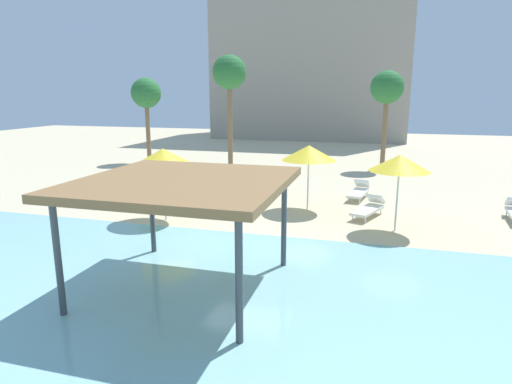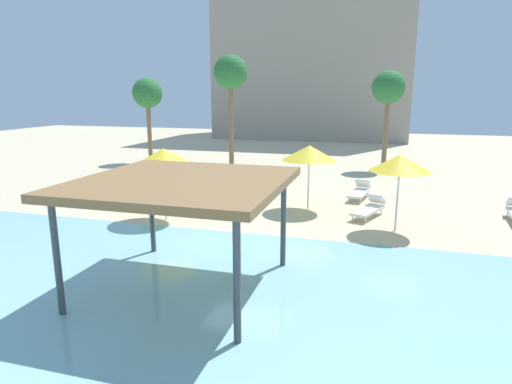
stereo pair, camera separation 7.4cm
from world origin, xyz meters
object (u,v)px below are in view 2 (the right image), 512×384
object	(u,v)px
lounge_chair_1	(370,208)
palm_tree_0	(231,75)
palm_tree_1	(147,95)
beach_umbrella_yellow_1	(163,157)
palm_tree_2	(388,89)
shade_pavilion	(183,186)
lounge_chair_2	(360,191)
beach_umbrella_yellow_0	(400,163)
beach_umbrella_yellow_3	(309,153)

from	to	relation	value
lounge_chair_1	palm_tree_0	size ratio (longest dim) A/B	0.31
lounge_chair_1	palm_tree_1	distance (m)	17.66
beach_umbrella_yellow_1	palm_tree_0	bearing A→B (deg)	95.79
beach_umbrella_yellow_1	palm_tree_2	distance (m)	15.44
shade_pavilion	lounge_chair_2	distance (m)	10.91
beach_umbrella_yellow_0	shade_pavilion	bearing A→B (deg)	-129.33
beach_umbrella_yellow_1	shade_pavilion	bearing A→B (deg)	-58.19
beach_umbrella_yellow_0	lounge_chair_2	xyz separation A→B (m)	(-1.36, 4.30, -1.92)
shade_pavilion	beach_umbrella_yellow_1	distance (m)	5.84
beach_umbrella_yellow_1	lounge_chair_1	size ratio (longest dim) A/B	1.29
beach_umbrella_yellow_0	lounge_chair_2	bearing A→B (deg)	107.60
lounge_chair_1	palm_tree_1	size ratio (longest dim) A/B	0.37
shade_pavilion	palm_tree_1	distance (m)	19.97
shade_pavilion	palm_tree_2	world-z (taller)	palm_tree_2
beach_umbrella_yellow_0	lounge_chair_1	distance (m)	2.61
palm_tree_2	lounge_chair_2	bearing A→B (deg)	-96.90
beach_umbrella_yellow_0	palm_tree_0	bearing A→B (deg)	133.75
beach_umbrella_yellow_0	palm_tree_2	size ratio (longest dim) A/B	0.44
palm_tree_2	beach_umbrella_yellow_1	bearing A→B (deg)	-119.37
beach_umbrella_yellow_3	lounge_chair_2	distance (m)	3.55
beach_umbrella_yellow_0	lounge_chair_1	size ratio (longest dim) A/B	1.27
shade_pavilion	beach_umbrella_yellow_3	distance (m)	7.93
beach_umbrella_yellow_1	palm_tree_1	bearing A→B (deg)	121.34
palm_tree_0	palm_tree_1	bearing A→B (deg)	163.81
lounge_chair_1	beach_umbrella_yellow_1	bearing A→B (deg)	-49.68
shade_pavilion	palm_tree_0	distance (m)	15.96
beach_umbrella_yellow_1	palm_tree_0	distance (m)	10.69
beach_umbrella_yellow_0	beach_umbrella_yellow_1	xyz separation A→B (m)	(-7.86, -0.88, 0.02)
beach_umbrella_yellow_3	palm_tree_2	distance (m)	11.13
beach_umbrella_yellow_3	lounge_chair_1	size ratio (longest dim) A/B	1.26
beach_umbrella_yellow_0	lounge_chair_2	size ratio (longest dim) A/B	1.28
beach_umbrella_yellow_3	palm_tree_0	distance (m)	9.83
beach_umbrella_yellow_0	beach_umbrella_yellow_1	bearing A→B (deg)	-173.64
palm_tree_1	palm_tree_2	distance (m)	14.84
beach_umbrella_yellow_3	shade_pavilion	bearing A→B (deg)	-101.45
lounge_chair_2	palm_tree_1	distance (m)	15.90
beach_umbrella_yellow_3	lounge_chair_2	world-z (taller)	beach_umbrella_yellow_3
beach_umbrella_yellow_1	palm_tree_0	size ratio (longest dim) A/B	0.39
shade_pavilion	beach_umbrella_yellow_0	size ratio (longest dim) A/B	1.77
palm_tree_2	palm_tree_1	bearing A→B (deg)	-174.95
palm_tree_2	lounge_chair_1	bearing A→B (deg)	-92.57
lounge_chair_2	palm_tree_1	world-z (taller)	palm_tree_1
lounge_chair_1	lounge_chair_2	xyz separation A→B (m)	(-0.49, 2.77, 0.00)
lounge_chair_1	palm_tree_0	xyz separation A→B (m)	(-8.02, 7.76, 5.06)
lounge_chair_2	shade_pavilion	bearing A→B (deg)	-8.69
beach_umbrella_yellow_3	palm_tree_1	bearing A→B (deg)	142.47
lounge_chair_1	lounge_chair_2	bearing A→B (deg)	-148.57
beach_umbrella_yellow_1	palm_tree_2	size ratio (longest dim) A/B	0.45
shade_pavilion	palm_tree_2	distance (m)	18.91
beach_umbrella_yellow_1	lounge_chair_2	xyz separation A→B (m)	(6.50, 5.18, -1.94)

